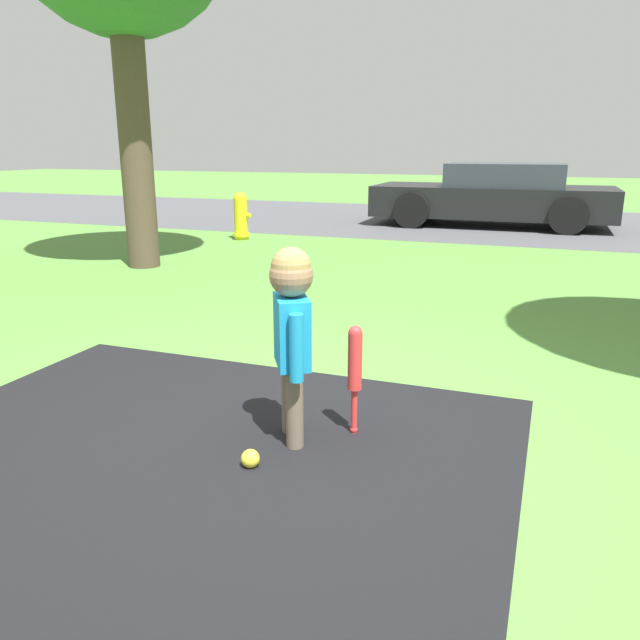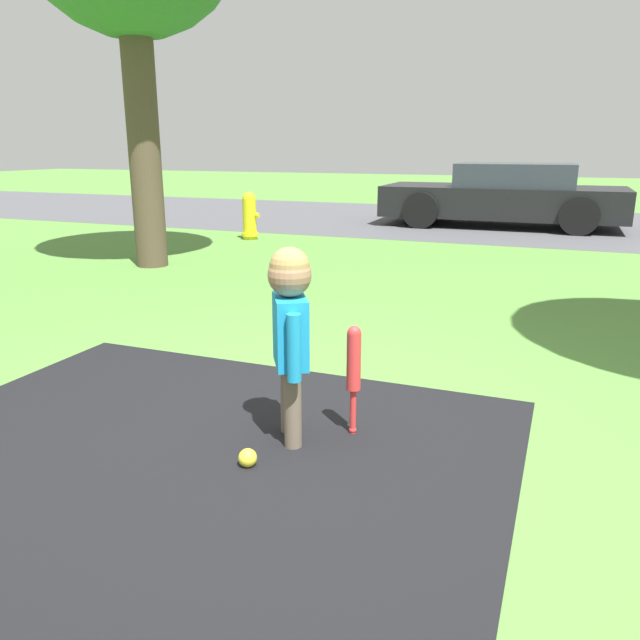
# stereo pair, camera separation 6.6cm
# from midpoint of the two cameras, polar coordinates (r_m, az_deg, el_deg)

# --- Properties ---
(ground_plane) EXTENTS (60.00, 60.00, 0.00)m
(ground_plane) POSITION_cam_midpoint_polar(r_m,az_deg,el_deg) (3.21, -3.47, -11.25)
(ground_plane) COLOR #518438
(street_strip) EXTENTS (40.00, 6.00, 0.01)m
(street_strip) POSITION_cam_midpoint_polar(r_m,az_deg,el_deg) (12.77, 15.27, 8.61)
(street_strip) COLOR #4C4C51
(street_strip) RESTS_ON ground
(child) EXTENTS (0.27, 0.36, 0.99)m
(child) POSITION_cam_midpoint_polar(r_m,az_deg,el_deg) (3.02, -3.29, 0.15)
(child) COLOR #6B5B4C
(child) RESTS_ON ground
(baseball_bat) EXTENTS (0.07, 0.07, 0.59)m
(baseball_bat) POSITION_cam_midpoint_polar(r_m,az_deg,el_deg) (3.17, 2.61, -4.12)
(baseball_bat) COLOR red
(baseball_bat) RESTS_ON ground
(sports_ball) EXTENTS (0.09, 0.09, 0.09)m
(sports_ball) POSITION_cam_midpoint_polar(r_m,az_deg,el_deg) (2.99, -7.03, -12.47)
(sports_ball) COLOR yellow
(sports_ball) RESTS_ON ground
(fire_hydrant) EXTENTS (0.30, 0.27, 0.75)m
(fire_hydrant) POSITION_cam_midpoint_polar(r_m,az_deg,el_deg) (10.12, -7.43, 9.39)
(fire_hydrant) COLOR yellow
(fire_hydrant) RESTS_ON ground
(parked_car) EXTENTS (4.31, 1.95, 1.14)m
(parked_car) POSITION_cam_midpoint_polar(r_m,az_deg,el_deg) (12.20, 15.54, 10.90)
(parked_car) COLOR black
(parked_car) RESTS_ON ground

